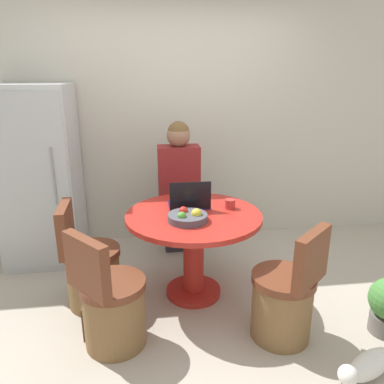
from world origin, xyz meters
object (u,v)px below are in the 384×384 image
object	(u,v)px
chair_left_side	(91,271)
person_seated	(179,182)
dining_table	(194,236)
handbag	(105,319)
cat	(367,366)
refrigerator	(40,176)
chair_near_left_corner	(112,308)
fruit_bowl	(188,217)
chair_near_right_corner	(285,301)
laptop	(189,202)

from	to	relation	value
chair_left_side	person_seated	xyz separation A→B (m)	(0.79, 0.80, 0.48)
dining_table	handbag	bearing A→B (deg)	-148.07
cat	handbag	size ratio (longest dim) A/B	1.66
refrigerator	chair_near_left_corner	distance (m)	1.70
dining_table	fruit_bowl	bearing A→B (deg)	-113.49
chair_left_side	chair_near_right_corner	bearing A→B (deg)	-115.03
handbag	chair_left_side	bearing A→B (deg)	108.22
refrigerator	cat	size ratio (longest dim) A/B	3.45
person_seated	fruit_bowl	xyz separation A→B (m)	(-0.02, -0.92, -0.01)
chair_left_side	dining_table	bearing A→B (deg)	-90.00
dining_table	cat	world-z (taller)	dining_table
dining_table	chair_left_side	bearing A→B (deg)	-178.07
chair_left_side	laptop	size ratio (longest dim) A/B	2.56
fruit_bowl	handbag	xyz separation A→B (m)	(-0.64, -0.29, -0.64)
refrigerator	chair_left_side	distance (m)	1.20
dining_table	cat	size ratio (longest dim) A/B	2.20
person_seated	fruit_bowl	world-z (taller)	person_seated
laptop	fruit_bowl	distance (m)	0.30
fruit_bowl	cat	size ratio (longest dim) A/B	0.61
fruit_bowl	chair_near_right_corner	bearing A→B (deg)	-37.31
chair_near_left_corner	chair_near_right_corner	xyz separation A→B (m)	(1.19, -0.08, 0.00)
chair_near_left_corner	dining_table	bearing A→B (deg)	-90.00
chair_left_side	cat	distance (m)	2.07
laptop	chair_left_side	bearing A→B (deg)	11.96
laptop	handbag	xyz separation A→B (m)	(-0.69, -0.58, -0.66)
dining_table	chair_near_left_corner	size ratio (longest dim) A/B	1.27
person_seated	cat	size ratio (longest dim) A/B	2.77
chair_near_right_corner	cat	distance (m)	0.62
refrigerator	person_seated	world-z (taller)	refrigerator
chair_near_left_corner	fruit_bowl	bearing A→B (deg)	-95.80
chair_near_right_corner	laptop	size ratio (longest dim) A/B	2.56
laptop	cat	distance (m)	1.69
laptop	cat	xyz separation A→B (m)	(0.96, -1.21, -0.70)
dining_table	cat	bearing A→B (deg)	-48.53
dining_table	refrigerator	bearing A→B (deg)	147.72
dining_table	person_seated	world-z (taller)	person_seated
person_seated	chair_near_right_corner	bearing A→B (deg)	113.49
chair_left_side	person_seated	size ratio (longest dim) A/B	0.63
cat	dining_table	bearing A→B (deg)	-72.57
chair_left_side	chair_near_left_corner	distance (m)	0.56
person_seated	handbag	distance (m)	1.52
chair_near_right_corner	person_seated	size ratio (longest dim) A/B	0.63
refrigerator	laptop	world-z (taller)	refrigerator
refrigerator	dining_table	xyz separation A→B (m)	(1.38, -0.87, -0.32)
chair_near_left_corner	laptop	distance (m)	1.05
refrigerator	dining_table	bearing A→B (deg)	-32.28
laptop	fruit_bowl	world-z (taller)	laptop
chair_left_side	chair_near_right_corner	world-z (taller)	same
chair_near_left_corner	fruit_bowl	distance (m)	0.84
chair_near_right_corner	cat	xyz separation A→B (m)	(0.38, -0.44, -0.20)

